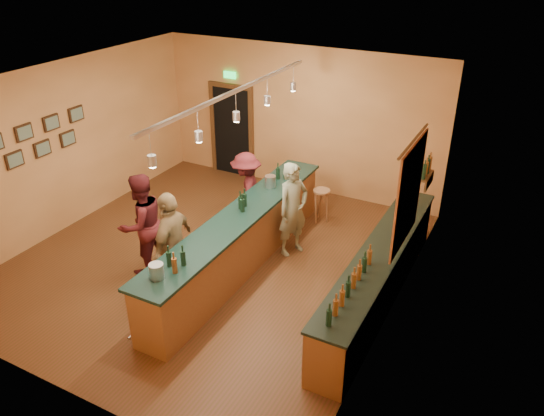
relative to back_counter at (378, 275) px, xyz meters
The scene contains 18 objects.
floor 3.01m from the back_counter, behind, with size 7.00×7.00×0.00m, color #513617.
ceiling 4.03m from the back_counter, behind, with size 6.50×7.00×0.02m, color silver.
wall_back 4.59m from the back_counter, 131.80° to the left, with size 6.50×0.02×3.20m, color #BA7C45.
wall_front 4.86m from the back_counter, 128.91° to the right, with size 6.50×0.02×3.20m, color #BA7C45.
wall_left 6.32m from the back_counter, behind, with size 0.02×7.00×3.20m, color #BA7C45.
wall_right 1.16m from the back_counter, 32.52° to the right, with size 0.02×7.00×3.20m, color #BA7C45.
doorway 5.75m from the back_counter, 144.79° to the left, with size 1.15×0.09×2.48m.
tapestry 1.41m from the back_counter, 40.29° to the left, with size 0.03×1.40×1.60m, color maroon.
bottle_shelf 2.10m from the back_counter, 83.32° to the left, with size 0.17×0.55×0.54m.
picture_grid 6.42m from the back_counter, behind, with size 0.06×2.20×0.70m, color #382111, non-canonical shape.
back_counter is the anchor object (origin of this frame).
tasting_bar 2.41m from the back_counter, behind, with size 0.73×5.10×1.38m.
pendant_track 3.47m from the back_counter, behind, with size 0.11×4.60×0.50m.
bartender 2.00m from the back_counter, 158.77° to the left, with size 0.64×0.42×1.75m, color gray.
customer_a 3.97m from the back_counter, 165.44° to the right, with size 0.87×0.68×1.79m, color #59191E.
customer_b 3.25m from the back_counter, 156.21° to the right, with size 1.06×0.44×1.81m, color #997A51.
customer_c 3.20m from the back_counter, 160.32° to the left, with size 1.03×0.59×1.59m, color #59191E.
bar_stool 2.72m from the back_counter, 132.06° to the left, with size 0.34×0.34×0.70m.
Camera 1 is at (4.69, -6.66, 5.24)m, focal length 35.00 mm.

